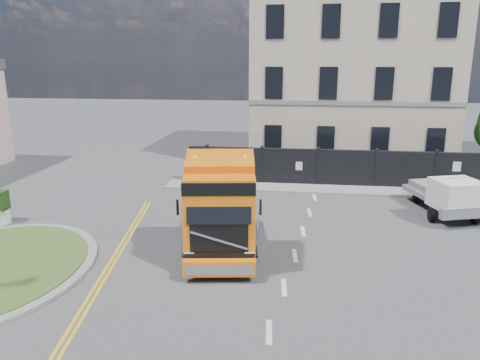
# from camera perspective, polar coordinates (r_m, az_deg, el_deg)

# --- Properties ---
(ground) EXTENTS (120.00, 120.00, 0.00)m
(ground) POSITION_cam_1_polar(r_m,az_deg,el_deg) (17.23, -3.23, -8.15)
(ground) COLOR #424244
(ground) RESTS_ON ground
(hoarding_fence) EXTENTS (18.80, 0.25, 2.00)m
(hoarding_fence) POSITION_cam_1_polar(r_m,az_deg,el_deg) (25.50, 15.20, 1.28)
(hoarding_fence) COLOR black
(hoarding_fence) RESTS_ON ground
(georgian_building) EXTENTS (12.30, 10.30, 12.80)m
(georgian_building) POSITION_cam_1_polar(r_m,az_deg,el_deg) (32.26, 13.04, 12.69)
(georgian_building) COLOR beige
(georgian_building) RESTS_ON ground
(pavement_far) EXTENTS (20.00, 1.60, 0.12)m
(pavement_far) POSITION_cam_1_polar(r_m,az_deg,el_deg) (24.80, 14.07, -1.26)
(pavement_far) COLOR gray
(pavement_far) RESTS_ON ground
(truck) EXTENTS (3.01, 6.19, 3.56)m
(truck) POSITION_cam_1_polar(r_m,az_deg,el_deg) (15.91, -2.36, -3.97)
(truck) COLOR black
(truck) RESTS_ON ground
(flatbed_pickup) EXTENTS (2.95, 4.75, 1.82)m
(flatbed_pickup) POSITION_cam_1_polar(r_m,az_deg,el_deg) (21.76, 24.39, -1.85)
(flatbed_pickup) COLOR slate
(flatbed_pickup) RESTS_ON ground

